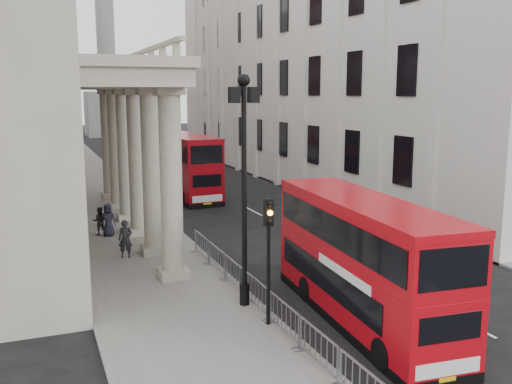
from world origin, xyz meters
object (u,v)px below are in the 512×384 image
lamp_post_mid (153,141)px  bus_far (183,164)px  monument_column (106,46)px  lamp_post_north (116,126)px  traffic_light (269,238)px  lamp_post_south (244,175)px  bus_near (362,258)px  pedestrian_b (100,221)px  pedestrian_a (125,239)px  pedestrian_c (108,220)px

lamp_post_mid → bus_far: bearing=63.4°
monument_column → lamp_post_north: size_ratio=6.51×
lamp_post_north → traffic_light: bearing=-89.8°
lamp_post_south → bus_near: 5.00m
pedestrian_b → lamp_post_south: bearing=115.1°
lamp_post_south → lamp_post_mid: 16.00m
bus_far → pedestrian_b: 13.18m
bus_near → bus_far: 26.05m
traffic_light → bus_near: (3.23, -0.58, -0.87)m
pedestrian_a → pedestrian_b: (-0.63, 4.98, -0.13)m
pedestrian_c → pedestrian_a: bearing=-61.4°
monument_column → pedestrian_b: monument_column is taller
traffic_light → pedestrian_a: size_ratio=2.39×
lamp_post_south → pedestrian_a: (-3.09, 7.71, -3.89)m
bus_near → traffic_light: bearing=174.4°
monument_column → lamp_post_south: 88.94m
bus_near → bus_far: bus_far is taller
lamp_post_mid → pedestrian_b: (-3.72, -3.32, -4.02)m
monument_column → pedestrian_c: 77.91m
pedestrian_b → monument_column: bearing=-89.0°
bus_far → pedestrian_b: (-7.45, -10.76, -1.56)m
monument_column → bus_far: monument_column is taller
lamp_post_north → pedestrian_a: lamp_post_north is taller
lamp_post_mid → pedestrian_b: lamp_post_mid is taller
lamp_post_mid → lamp_post_north: bearing=90.0°
lamp_post_south → lamp_post_north: size_ratio=1.00×
lamp_post_mid → traffic_light: 18.11m
monument_column → pedestrian_c: size_ratio=30.54×
lamp_post_north → lamp_post_south: bearing=-90.0°
lamp_post_north → traffic_light: (0.10, -34.02, -1.80)m
lamp_post_north → lamp_post_mid: bearing=-90.0°
monument_column → traffic_light: monument_column is taller
monument_column → pedestrian_a: bearing=-96.9°
monument_column → lamp_post_mid: size_ratio=6.51×
traffic_light → lamp_post_mid: bearing=90.3°
traffic_light → pedestrian_a: (-3.19, 9.73, -2.09)m
lamp_post_south → pedestrian_c: size_ratio=4.69×
lamp_post_south → pedestrian_a: 9.17m
lamp_post_mid → pedestrian_a: bearing=-110.5°
pedestrian_a → bus_near: bearing=-43.1°
lamp_post_south → bus_far: lamp_post_south is taller
bus_near → pedestrian_b: bus_near is taller
bus_far → pedestrian_a: size_ratio=6.10×
pedestrian_b → pedestrian_c: 0.65m
lamp_post_north → pedestrian_b: (-3.72, -19.32, -4.02)m
lamp_post_south → bus_near: lamp_post_south is taller
lamp_post_south → pedestrian_c: (-3.32, 12.19, -3.90)m
lamp_post_mid → pedestrian_b: bearing=-138.3°
lamp_post_south → traffic_light: lamp_post_south is taller
lamp_post_north → monument_column: bearing=83.3°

